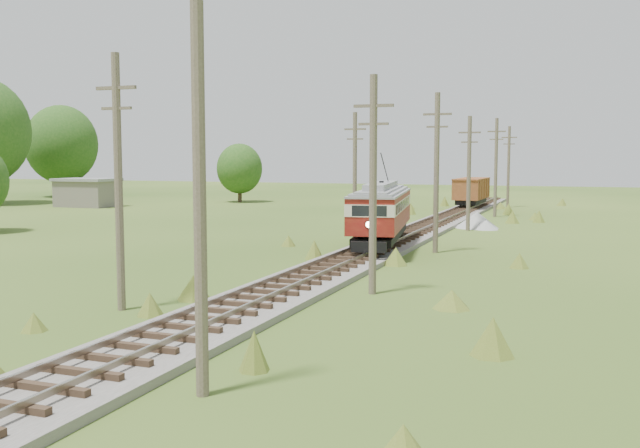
% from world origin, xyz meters
% --- Properties ---
extents(railbed_main, '(3.60, 96.00, 0.57)m').
position_xyz_m(railbed_main, '(0.00, 34.00, 0.19)').
color(railbed_main, '#605B54').
rests_on(railbed_main, ground).
extents(streetcar, '(4.35, 11.30, 5.11)m').
position_xyz_m(streetcar, '(0.00, 31.01, 2.43)').
color(streetcar, black).
rests_on(streetcar, ground).
extents(gondola, '(2.75, 8.11, 2.68)m').
position_xyz_m(gondola, '(0.00, 65.41, 2.01)').
color(gondola, black).
rests_on(gondola, ground).
extents(gravel_pile, '(3.40, 3.61, 1.24)m').
position_xyz_m(gravel_pile, '(3.47, 46.01, 0.58)').
color(gravel_pile, gray).
rests_on(gravel_pile, ground).
extents(utility_pole_r_1, '(0.30, 0.30, 8.80)m').
position_xyz_m(utility_pole_r_1, '(3.10, 5.00, 4.40)').
color(utility_pole_r_1, brown).
rests_on(utility_pole_r_1, ground).
extents(utility_pole_r_2, '(1.60, 0.30, 8.60)m').
position_xyz_m(utility_pole_r_2, '(3.30, 18.00, 4.42)').
color(utility_pole_r_2, brown).
rests_on(utility_pole_r_2, ground).
extents(utility_pole_r_3, '(1.60, 0.30, 9.00)m').
position_xyz_m(utility_pole_r_3, '(3.20, 31.00, 4.63)').
color(utility_pole_r_3, brown).
rests_on(utility_pole_r_3, ground).
extents(utility_pole_r_4, '(1.60, 0.30, 8.40)m').
position_xyz_m(utility_pole_r_4, '(3.00, 44.00, 4.32)').
color(utility_pole_r_4, brown).
rests_on(utility_pole_r_4, ground).
extents(utility_pole_r_5, '(1.60, 0.30, 8.90)m').
position_xyz_m(utility_pole_r_5, '(3.40, 57.00, 4.58)').
color(utility_pole_r_5, brown).
rests_on(utility_pole_r_5, ground).
extents(utility_pole_r_6, '(1.60, 0.30, 8.70)m').
position_xyz_m(utility_pole_r_6, '(3.20, 70.00, 4.47)').
color(utility_pole_r_6, brown).
rests_on(utility_pole_r_6, ground).
extents(utility_pole_l_a, '(1.60, 0.30, 9.00)m').
position_xyz_m(utility_pole_l_a, '(-4.20, 12.00, 4.63)').
color(utility_pole_l_a, brown).
rests_on(utility_pole_l_a, ground).
extents(utility_pole_l_b, '(1.60, 0.30, 8.60)m').
position_xyz_m(utility_pole_l_b, '(-4.50, 40.00, 4.42)').
color(utility_pole_l_b, brown).
rests_on(utility_pole_l_b, ground).
extents(tree_left_5, '(9.66, 9.66, 12.44)m').
position_xyz_m(tree_left_5, '(-56.00, 70.00, 7.12)').
color(tree_left_5, '#38281C').
rests_on(tree_left_5, ground).
extents(tree_mid_a, '(5.46, 5.46, 7.03)m').
position_xyz_m(tree_mid_a, '(-28.00, 68.00, 4.02)').
color(tree_mid_a, '#38281C').
rests_on(tree_mid_a, ground).
extents(shed, '(6.40, 4.40, 3.10)m').
position_xyz_m(shed, '(-40.00, 55.00, 1.57)').
color(shed, slate).
rests_on(shed, ground).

